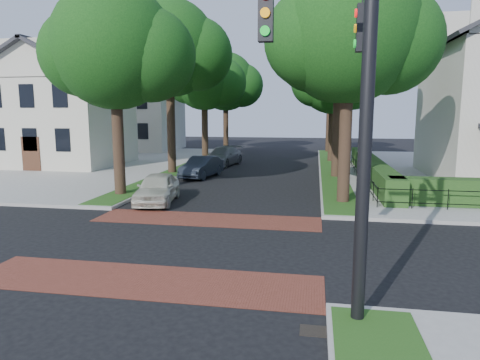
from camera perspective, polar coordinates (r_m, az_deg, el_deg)
name	(u,v)px	position (r m, az deg, el deg)	size (l,w,h in m)	color
ground	(183,243)	(14.23, -7.62, -8.38)	(120.00, 120.00, 0.00)	black
sidewalk_nw	(28,163)	(39.97, -26.42, 2.10)	(30.00, 30.00, 0.15)	gray
crosswalk_far	(207,219)	(17.19, -4.39, -5.26)	(9.00, 2.20, 0.01)	brown
crosswalk_near	(145,281)	(11.40, -12.60, -12.99)	(9.00, 2.20, 0.01)	brown
storm_drain	(317,331)	(8.99, 10.17, -19.22)	(0.65, 0.45, 0.01)	black
grass_strip_ne	(331,168)	(32.31, 12.10, 1.57)	(1.60, 29.80, 0.02)	#194714
grass_strip_nw	(191,165)	(33.68, -6.60, 2.01)	(1.60, 29.80, 0.02)	#194714
tree_right_near	(351,35)	(20.50, 14.61, 18.26)	(7.75, 6.67, 10.66)	black
tree_right_mid	(341,51)	(28.46, 13.35, 16.36)	(8.25, 7.09, 11.22)	black
tree_right_far	(334,80)	(37.28, 12.49, 12.92)	(7.25, 6.23, 9.74)	black
tree_right_back	(331,83)	(46.28, 12.04, 12.58)	(7.50, 6.45, 10.20)	black
tree_left_near	(118,49)	(22.52, -15.92, 16.42)	(7.50, 6.45, 10.20)	black
tree_left_mid	(172,50)	(30.04, -9.06, 16.77)	(8.00, 6.88, 11.48)	black
tree_left_far	(206,79)	(38.47, -4.57, 13.29)	(7.00, 6.02, 9.86)	black
tree_left_back	(227,82)	(47.25, -1.75, 12.87)	(7.75, 6.66, 10.44)	black
hedge_main_road	(371,168)	(28.37, 17.07, 1.56)	(1.00, 18.00, 1.20)	#1A3D15
fence_main_road	(358,170)	(28.30, 15.44, 1.31)	(0.06, 18.00, 0.90)	black
house_left_near	(61,102)	(36.66, -22.78, 9.59)	(10.00, 9.00, 10.14)	beige
house_left_far	(135,105)	(49.05, -13.84, 9.70)	(10.00, 9.00, 10.14)	beige
traffic_signal	(355,87)	(8.56, 15.07, 11.86)	(2.17, 2.00, 8.00)	black
parked_car_front	(157,188)	(20.53, -10.96, -1.06)	(1.66, 4.13, 1.41)	beige
parked_car_middle	(202,167)	(28.12, -5.14, 1.74)	(1.46, 4.20, 1.38)	#1E252E
parked_car_rear	(223,156)	(34.42, -2.34, 3.17)	(2.05, 5.05, 1.47)	slate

